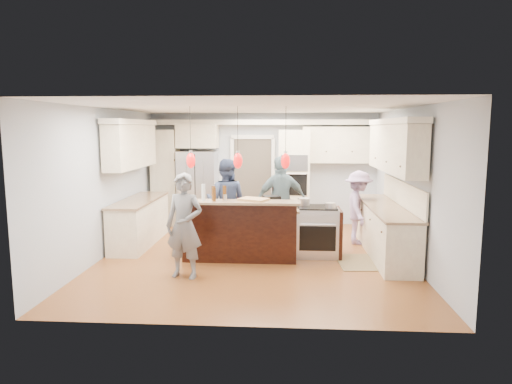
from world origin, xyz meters
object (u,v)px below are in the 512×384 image
(refrigerator, at_px, (198,188))
(person_bar_end, at_px, (184,226))
(person_far_left, at_px, (226,201))
(kitchen_island, at_px, (242,230))
(island_range, at_px, (318,231))

(refrigerator, relative_size, person_bar_end, 1.09)
(refrigerator, bearing_deg, person_bar_end, -82.23)
(person_far_left, bearing_deg, kitchen_island, 120.50)
(kitchen_island, bearing_deg, island_range, 3.08)
(person_bar_end, xyz_separation_m, person_far_left, (0.36, 2.21, 0.04))
(island_range, bearing_deg, person_far_left, 155.48)
(refrigerator, xyz_separation_m, island_range, (2.71, -2.49, -0.44))
(refrigerator, xyz_separation_m, person_far_left, (0.89, -1.66, -0.03))
(person_bar_end, distance_m, person_far_left, 2.24)
(kitchen_island, bearing_deg, refrigerator, 116.91)
(refrigerator, height_order, island_range, refrigerator)
(kitchen_island, distance_m, island_range, 1.41)
(refrigerator, distance_m, island_range, 3.71)
(kitchen_island, relative_size, island_range, 2.28)
(island_range, bearing_deg, person_bar_end, -147.66)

